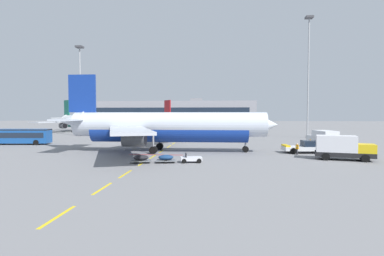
{
  "coord_description": "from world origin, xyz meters",
  "views": [
    {
      "loc": [
        27.35,
        -21.71,
        5.94
      ],
      "look_at": [
        22.19,
        33.67,
        3.39
      ],
      "focal_mm": 28.72,
      "sensor_mm": 36.0,
      "label": 1
    }
  ],
  "objects_px": {
    "airliner_mid_left": "(186,123)",
    "pushback_tug": "(305,147)",
    "ground_power_truck": "(323,139)",
    "ground_crew_worker": "(297,148)",
    "apron_light_mast_far": "(308,64)",
    "catering_truck": "(342,147)",
    "airliner_foreground": "(165,127)",
    "apron_shuttle_bus": "(18,135)",
    "airliner_far_center": "(82,121)",
    "baggage_train": "(166,158)",
    "fuel_service_truck": "(128,133)",
    "apron_light_mast_near": "(80,80)"
  },
  "relations": [
    {
      "from": "airliner_mid_left",
      "to": "pushback_tug",
      "type": "bearing_deg",
      "value": -59.05
    },
    {
      "from": "airliner_mid_left",
      "to": "ground_power_truck",
      "type": "distance_m",
      "value": 41.2
    },
    {
      "from": "ground_crew_worker",
      "to": "apron_light_mast_far",
      "type": "bearing_deg",
      "value": 72.42
    },
    {
      "from": "pushback_tug",
      "to": "catering_truck",
      "type": "bearing_deg",
      "value": -67.32
    },
    {
      "from": "airliner_foreground",
      "to": "ground_power_truck",
      "type": "relative_size",
      "value": 4.75
    },
    {
      "from": "apron_shuttle_bus",
      "to": "airliner_far_center",
      "type": "bearing_deg",
      "value": 98.75
    },
    {
      "from": "baggage_train",
      "to": "apron_light_mast_far",
      "type": "height_order",
      "value": "apron_light_mast_far"
    },
    {
      "from": "pushback_tug",
      "to": "fuel_service_truck",
      "type": "distance_m",
      "value": 38.87
    },
    {
      "from": "airliner_mid_left",
      "to": "airliner_far_center",
      "type": "bearing_deg",
      "value": 161.53
    },
    {
      "from": "apron_light_mast_near",
      "to": "pushback_tug",
      "type": "bearing_deg",
      "value": -31.56
    },
    {
      "from": "ground_power_truck",
      "to": "baggage_train",
      "type": "height_order",
      "value": "ground_power_truck"
    },
    {
      "from": "airliner_mid_left",
      "to": "baggage_train",
      "type": "height_order",
      "value": "airliner_mid_left"
    },
    {
      "from": "pushback_tug",
      "to": "apron_shuttle_bus",
      "type": "relative_size",
      "value": 0.51
    },
    {
      "from": "apron_light_mast_near",
      "to": "apron_light_mast_far",
      "type": "height_order",
      "value": "apron_light_mast_far"
    },
    {
      "from": "ground_crew_worker",
      "to": "apron_shuttle_bus",
      "type": "bearing_deg",
      "value": 168.18
    },
    {
      "from": "airliner_foreground",
      "to": "ground_crew_worker",
      "type": "xyz_separation_m",
      "value": [
        19.75,
        -1.92,
        -2.99
      ]
    },
    {
      "from": "airliner_foreground",
      "to": "apron_light_mast_near",
      "type": "xyz_separation_m",
      "value": [
        -28.46,
        30.99,
        10.95
      ]
    },
    {
      "from": "airliner_far_center",
      "to": "catering_truck",
      "type": "xyz_separation_m",
      "value": [
        61.19,
        -56.14,
        -1.86
      ]
    },
    {
      "from": "airliner_mid_left",
      "to": "fuel_service_truck",
      "type": "distance_m",
      "value": 21.04
    },
    {
      "from": "fuel_service_truck",
      "to": "catering_truck",
      "type": "bearing_deg",
      "value": -35.93
    },
    {
      "from": "apron_shuttle_bus",
      "to": "ground_crew_worker",
      "type": "relative_size",
      "value": 7.28
    },
    {
      "from": "airliner_mid_left",
      "to": "apron_light_mast_near",
      "type": "relative_size",
      "value": 1.1
    },
    {
      "from": "pushback_tug",
      "to": "ground_crew_worker",
      "type": "height_order",
      "value": "pushback_tug"
    },
    {
      "from": "fuel_service_truck",
      "to": "apron_light_mast_near",
      "type": "bearing_deg",
      "value": 145.7
    },
    {
      "from": "apron_shuttle_bus",
      "to": "apron_light_mast_near",
      "type": "bearing_deg",
      "value": 84.59
    },
    {
      "from": "apron_light_mast_far",
      "to": "airliner_foreground",
      "type": "bearing_deg",
      "value": -134.32
    },
    {
      "from": "airliner_mid_left",
      "to": "apron_light_mast_far",
      "type": "height_order",
      "value": "apron_light_mast_far"
    },
    {
      "from": "catering_truck",
      "to": "ground_power_truck",
      "type": "bearing_deg",
      "value": 82.57
    },
    {
      "from": "airliner_mid_left",
      "to": "fuel_service_truck",
      "type": "bearing_deg",
      "value": -122.47
    },
    {
      "from": "apron_light_mast_near",
      "to": "apron_light_mast_far",
      "type": "distance_m",
      "value": 58.69
    },
    {
      "from": "airliner_foreground",
      "to": "airliner_mid_left",
      "type": "relative_size",
      "value": 1.33
    },
    {
      "from": "apron_shuttle_bus",
      "to": "apron_light_mast_far",
      "type": "distance_m",
      "value": 66.71
    },
    {
      "from": "ground_crew_worker",
      "to": "apron_light_mast_far",
      "type": "distance_m",
      "value": 38.44
    },
    {
      "from": "pushback_tug",
      "to": "baggage_train",
      "type": "xyz_separation_m",
      "value": [
        -19.37,
        -11.27,
        -0.38
      ]
    },
    {
      "from": "pushback_tug",
      "to": "apron_light_mast_far",
      "type": "relative_size",
      "value": 0.21
    },
    {
      "from": "apron_light_mast_near",
      "to": "catering_truck",
      "type": "bearing_deg",
      "value": -35.43
    },
    {
      "from": "baggage_train",
      "to": "apron_light_mast_near",
      "type": "xyz_separation_m",
      "value": [
        -30.51,
        41.91,
        14.38
      ]
    },
    {
      "from": "ground_power_truck",
      "to": "apron_light_mast_far",
      "type": "height_order",
      "value": "apron_light_mast_far"
    },
    {
      "from": "baggage_train",
      "to": "airliner_foreground",
      "type": "bearing_deg",
      "value": 100.62
    },
    {
      "from": "airliner_foreground",
      "to": "catering_truck",
      "type": "xyz_separation_m",
      "value": [
        24.3,
        -6.55,
        -2.3
      ]
    },
    {
      "from": "catering_truck",
      "to": "apron_light_mast_far",
      "type": "height_order",
      "value": "apron_light_mast_far"
    },
    {
      "from": "apron_shuttle_bus",
      "to": "apron_light_mast_far",
      "type": "xyz_separation_m",
      "value": [
        60.72,
        22.24,
        16.39
      ]
    },
    {
      "from": "airliner_foreground",
      "to": "pushback_tug",
      "type": "distance_m",
      "value": 21.64
    },
    {
      "from": "airliner_foreground",
      "to": "airliner_mid_left",
      "type": "height_order",
      "value": "airliner_foreground"
    },
    {
      "from": "catering_truck",
      "to": "ground_power_truck",
      "type": "relative_size",
      "value": 1.01
    },
    {
      "from": "catering_truck",
      "to": "apron_light_mast_far",
      "type": "xyz_separation_m",
      "value": [
        5.84,
        37.41,
        16.5
      ]
    },
    {
      "from": "pushback_tug",
      "to": "apron_shuttle_bus",
      "type": "distance_m",
      "value": 52.66
    },
    {
      "from": "airliner_foreground",
      "to": "airliner_far_center",
      "type": "xyz_separation_m",
      "value": [
        -36.89,
        49.59,
        -0.44
      ]
    },
    {
      "from": "catering_truck",
      "to": "apron_light_mast_near",
      "type": "relative_size",
      "value": 0.31
    },
    {
      "from": "airliner_far_center",
      "to": "pushback_tug",
      "type": "bearing_deg",
      "value": -40.19
    }
  ]
}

